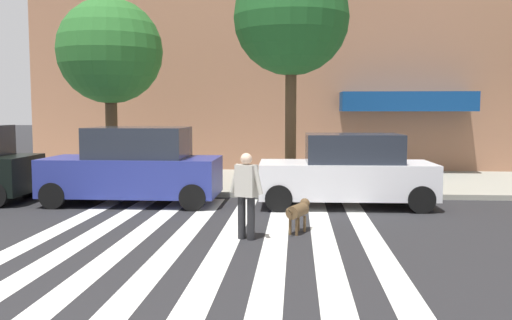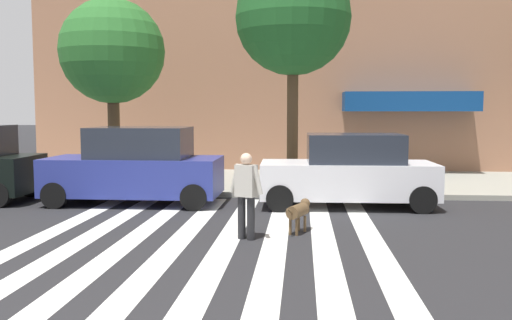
# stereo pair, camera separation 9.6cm
# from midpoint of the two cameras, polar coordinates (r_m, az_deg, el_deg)

# --- Properties ---
(ground_plane) EXTENTS (160.00, 160.00, 0.00)m
(ground_plane) POSITION_cam_midpoint_polar(r_m,az_deg,el_deg) (9.77, -9.59, -9.39)
(ground_plane) COLOR #232326
(sidewalk_far) EXTENTS (80.00, 6.00, 0.15)m
(sidewalk_far) POSITION_cam_midpoint_polar(r_m,az_deg,el_deg) (18.59, -2.91, -2.19)
(sidewalk_far) COLOR gray
(sidewalk_far) RESTS_ON ground_plane
(crosswalk_stripes) EXTENTS (6.75, 11.63, 0.01)m
(crosswalk_stripes) POSITION_cam_midpoint_polar(r_m,az_deg,el_deg) (9.67, -6.63, -9.49)
(crosswalk_stripes) COLOR silver
(crosswalk_stripes) RESTS_ON ground_plane
(parked_car_behind_first) EXTENTS (4.49, 1.98, 2.00)m
(parked_car_behind_first) POSITION_cam_midpoint_polar(r_m,az_deg,el_deg) (14.79, -12.57, -0.73)
(parked_car_behind_first) COLOR navy
(parked_car_behind_first) RESTS_ON ground_plane
(parked_car_third_in_line) EXTENTS (4.38, 2.00, 1.84)m
(parked_car_third_in_line) POSITION_cam_midpoint_polar(r_m,az_deg,el_deg) (14.23, 9.19, -1.19)
(parked_car_third_in_line) COLOR silver
(parked_car_third_in_line) RESTS_ON ground_plane
(street_tree_nearest) EXTENTS (3.18, 3.18, 5.66)m
(street_tree_nearest) POSITION_cam_midpoint_polar(r_m,az_deg,el_deg) (17.72, -14.90, 10.64)
(street_tree_nearest) COLOR #4C3823
(street_tree_nearest) RESTS_ON sidewalk_far
(street_tree_middle) EXTENTS (3.34, 3.34, 6.63)m
(street_tree_middle) POSITION_cam_midpoint_polar(r_m,az_deg,el_deg) (16.55, 3.46, 14.29)
(street_tree_middle) COLOR #4C3823
(street_tree_middle) RESTS_ON sidewalk_far
(pedestrian_dog_walker) EXTENTS (0.68, 0.37, 1.64)m
(pedestrian_dog_walker) POSITION_cam_midpoint_polar(r_m,az_deg,el_deg) (10.46, -1.26, -3.18)
(pedestrian_dog_walker) COLOR black
(pedestrian_dog_walker) RESTS_ON ground_plane
(dog_on_leash) EXTENTS (0.51, 0.94, 0.65)m
(dog_on_leash) POSITION_cam_midpoint_polar(r_m,az_deg,el_deg) (11.13, 4.14, -5.21)
(dog_on_leash) COLOR brown
(dog_on_leash) RESTS_ON ground_plane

